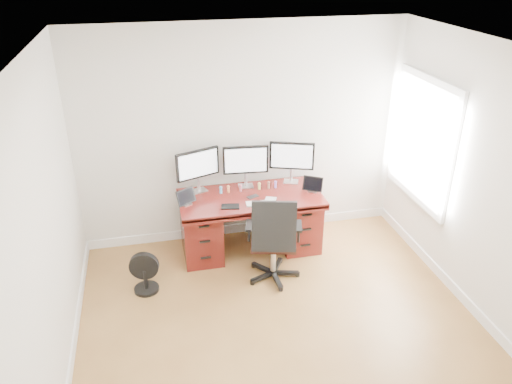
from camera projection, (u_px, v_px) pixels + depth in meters
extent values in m
plane|color=olive|center=(291.00, 352.00, 4.70)|extent=(4.50, 4.50, 0.00)
cube|color=silver|center=(242.00, 136.00, 6.05)|extent=(4.00, 0.10, 2.70)
cube|color=silver|center=(509.00, 203.00, 4.48)|extent=(0.10, 4.50, 2.70)
cube|color=white|center=(422.00, 140.00, 5.76)|extent=(0.04, 1.30, 1.50)
cube|color=white|center=(420.00, 141.00, 5.76)|extent=(0.01, 1.15, 1.35)
cube|color=#501310|center=(250.00, 198.00, 5.94)|extent=(1.70, 0.80, 0.05)
cube|color=#501310|center=(201.00, 229.00, 6.02)|extent=(0.45, 0.70, 0.70)
cube|color=#501310|center=(297.00, 218.00, 6.25)|extent=(0.45, 0.70, 0.70)
cube|color=#3C0D0A|center=(246.00, 203.00, 6.30)|extent=(0.74, 0.03, 0.40)
cylinder|color=black|center=(273.00, 273.00, 5.74)|extent=(0.69, 0.69, 0.08)
cylinder|color=silver|center=(273.00, 255.00, 5.63)|extent=(0.06, 0.06, 0.41)
cube|color=black|center=(274.00, 240.00, 5.54)|extent=(0.59, 0.58, 0.07)
cube|color=black|center=(274.00, 227.00, 5.20)|extent=(0.47, 0.17, 0.56)
cube|color=black|center=(249.00, 225.00, 5.47)|extent=(0.12, 0.25, 0.03)
cube|color=black|center=(299.00, 226.00, 5.45)|extent=(0.12, 0.25, 0.03)
cylinder|color=black|center=(147.00, 289.00, 5.52)|extent=(0.27, 0.27, 0.03)
cylinder|color=black|center=(146.00, 279.00, 5.46)|extent=(0.05, 0.05, 0.23)
cylinder|color=black|center=(144.00, 267.00, 5.39)|extent=(0.33, 0.12, 0.32)
cube|color=silver|center=(199.00, 190.00, 6.05)|extent=(0.22, 0.19, 0.01)
cylinder|color=silver|center=(199.00, 184.00, 6.01)|extent=(0.04, 0.04, 0.18)
cube|color=black|center=(198.00, 164.00, 5.89)|extent=(0.53, 0.23, 0.35)
cube|color=white|center=(198.00, 165.00, 5.88)|extent=(0.47, 0.18, 0.30)
cube|color=silver|center=(246.00, 186.00, 6.16)|extent=(0.19, 0.16, 0.01)
cylinder|color=silver|center=(246.00, 180.00, 6.12)|extent=(0.04, 0.04, 0.18)
cube|color=black|center=(246.00, 160.00, 6.01)|extent=(0.55, 0.08, 0.35)
cube|color=white|center=(246.00, 160.00, 5.99)|extent=(0.50, 0.05, 0.30)
cube|color=silver|center=(291.00, 181.00, 6.28)|extent=(0.22, 0.19, 0.01)
cylinder|color=silver|center=(291.00, 175.00, 6.24)|extent=(0.04, 0.04, 0.18)
cube|color=black|center=(292.00, 156.00, 6.12)|extent=(0.53, 0.22, 0.35)
cube|color=white|center=(292.00, 156.00, 6.10)|extent=(0.47, 0.17, 0.30)
cube|color=silver|center=(187.00, 204.00, 5.73)|extent=(0.13, 0.12, 0.01)
cube|color=black|center=(186.00, 197.00, 5.69)|extent=(0.24, 0.18, 0.17)
cube|color=silver|center=(313.00, 191.00, 6.03)|extent=(0.13, 0.12, 0.01)
cube|color=black|center=(313.00, 184.00, 5.99)|extent=(0.24, 0.18, 0.17)
cube|color=silver|center=(259.00, 203.00, 5.75)|extent=(0.29, 0.14, 0.01)
cube|color=silver|center=(271.00, 200.00, 5.84)|extent=(0.17, 0.17, 0.01)
cube|color=black|center=(230.00, 206.00, 5.68)|extent=(0.22, 0.17, 0.01)
cube|color=black|center=(253.00, 197.00, 5.90)|extent=(0.15, 0.12, 0.01)
cylinder|color=#51A1DB|center=(221.00, 191.00, 5.98)|extent=(0.03, 0.03, 0.06)
sphere|color=#51A1DB|center=(221.00, 188.00, 5.96)|extent=(0.04, 0.04, 0.04)
cylinder|color=#E3844E|center=(228.00, 190.00, 6.00)|extent=(0.03, 0.03, 0.06)
sphere|color=#E3844E|center=(228.00, 187.00, 5.98)|extent=(0.04, 0.04, 0.04)
cylinder|color=pink|center=(241.00, 189.00, 6.03)|extent=(0.03, 0.03, 0.06)
sphere|color=pink|center=(241.00, 186.00, 6.01)|extent=(0.04, 0.04, 0.04)
cylinder|color=#D5D062|center=(259.00, 187.00, 6.07)|extent=(0.03, 0.03, 0.06)
sphere|color=#D5D062|center=(259.00, 184.00, 6.05)|extent=(0.04, 0.04, 0.04)
cylinder|color=#915A49|center=(269.00, 186.00, 6.10)|extent=(0.03, 0.03, 0.06)
sphere|color=#915A49|center=(269.00, 183.00, 6.08)|extent=(0.04, 0.04, 0.04)
cylinder|color=#9C74E5|center=(275.00, 185.00, 6.11)|extent=(0.03, 0.03, 0.06)
sphere|color=#9C74E5|center=(275.00, 182.00, 6.09)|extent=(0.04, 0.04, 0.04)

